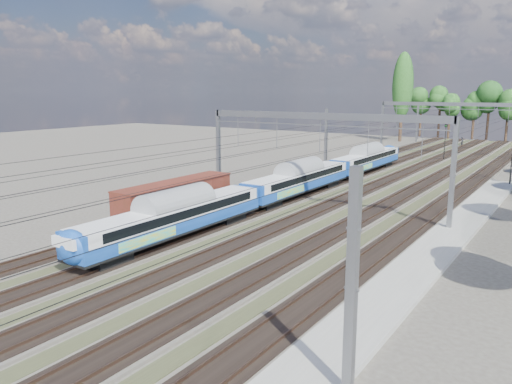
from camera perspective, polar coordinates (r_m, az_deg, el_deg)
The scene contains 10 objects.
ground at distance 24.93m, azimuth -27.24°, elevation -15.79°, with size 220.00×220.00×0.00m, color #47423A.
track_bed at distance 59.64m, azimuth 13.62°, elevation 0.75°, with size 21.00×130.00×0.34m.
platform at distance 32.98m, azimuth 18.05°, elevation -8.11°, with size 3.00×70.00×0.30m, color gray.
catenary at distance 65.98m, azimuth 16.50°, elevation 7.13°, with size 25.65×130.00×9.00m.
tree_belt at distance 104.25m, azimuth 26.48°, elevation 8.93°, with size 40.03×98.99×11.74m.
poplar at distance 113.51m, azimuth 16.43°, elevation 11.55°, with size 4.40×4.40×19.04m.
emu_train at distance 51.38m, azimuth 4.80°, elevation 1.80°, with size 2.64×55.89×3.86m.
freight_boxcar at distance 43.36m, azimuth -9.13°, elevation -0.57°, with size 2.55×12.33×3.18m.
worker at distance 107.74m, azimuth 22.49°, elevation 5.33°, with size 0.68×0.45×1.88m, color black.
signal_near at distance 84.68m, azimuth 20.82°, elevation 5.95°, with size 0.43×0.40×6.00m.
Camera 1 is at (19.99, -10.14, 10.90)m, focal length 35.00 mm.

